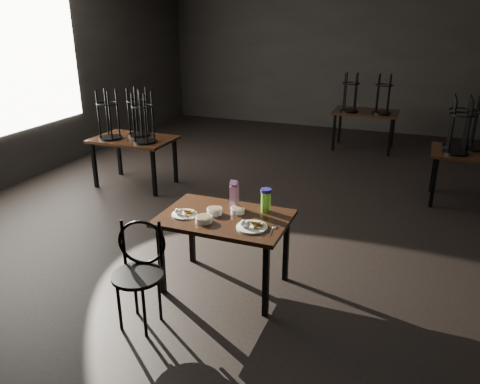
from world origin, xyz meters
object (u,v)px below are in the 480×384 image
at_px(juice_carton, 234,195).
at_px(main_table, 225,224).
at_px(water_bottle, 266,200).
at_px(bentwood_chair, 139,266).

bearing_deg(juice_carton, main_table, -92.80).
bearing_deg(water_bottle, juice_carton, -174.54).
xyz_separation_m(main_table, juice_carton, (0.01, 0.22, 0.21)).
xyz_separation_m(water_bottle, bentwood_chair, (-0.78, -1.01, -0.33)).
relative_size(juice_carton, bentwood_chair, 0.32).
bearing_deg(main_table, water_bottle, 37.35).
bearing_deg(bentwood_chair, main_table, 43.22).
height_order(juice_carton, water_bottle, juice_carton).
xyz_separation_m(juice_carton, water_bottle, (0.31, 0.03, -0.02)).
relative_size(juice_carton, water_bottle, 1.25).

